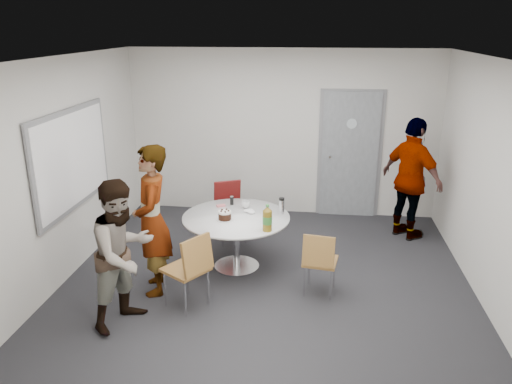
# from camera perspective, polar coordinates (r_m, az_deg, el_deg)

# --- Properties ---
(floor) EXTENTS (5.00, 5.00, 0.00)m
(floor) POSITION_cam_1_polar(r_m,az_deg,el_deg) (6.31, 1.19, -10.23)
(floor) COLOR black
(floor) RESTS_ON ground
(ceiling) EXTENTS (5.00, 5.00, 0.00)m
(ceiling) POSITION_cam_1_polar(r_m,az_deg,el_deg) (5.53, 1.39, 15.04)
(ceiling) COLOR silver
(ceiling) RESTS_ON wall_back
(wall_back) EXTENTS (5.00, 0.00, 5.00)m
(wall_back) POSITION_cam_1_polar(r_m,az_deg,el_deg) (8.19, 3.04, 6.69)
(wall_back) COLOR silver
(wall_back) RESTS_ON floor
(wall_left) EXTENTS (0.00, 5.00, 5.00)m
(wall_left) POSITION_cam_1_polar(r_m,az_deg,el_deg) (6.51, -21.21, 2.24)
(wall_left) COLOR silver
(wall_left) RESTS_ON floor
(wall_right) EXTENTS (0.00, 5.00, 5.00)m
(wall_right) POSITION_cam_1_polar(r_m,az_deg,el_deg) (6.08, 25.44, 0.57)
(wall_right) COLOR silver
(wall_right) RESTS_ON floor
(wall_front) EXTENTS (5.00, 0.00, 5.00)m
(wall_front) POSITION_cam_1_polar(r_m,az_deg,el_deg) (3.49, -2.89, -10.57)
(wall_front) COLOR silver
(wall_front) RESTS_ON floor
(door) EXTENTS (1.02, 0.17, 2.12)m
(door) POSITION_cam_1_polar(r_m,az_deg,el_deg) (8.25, 10.65, 4.17)
(door) COLOR slate
(door) RESTS_ON wall_back
(whiteboard) EXTENTS (0.04, 1.90, 1.25)m
(whiteboard) POSITION_cam_1_polar(r_m,az_deg,el_deg) (6.63, -20.23, 3.55)
(whiteboard) COLOR slate
(whiteboard) RESTS_ON wall_left
(table) EXTENTS (1.37, 1.37, 1.05)m
(table) POSITION_cam_1_polar(r_m,az_deg,el_deg) (6.39, -2.03, -3.64)
(table) COLOR white
(table) RESTS_ON floor
(chair_near_left) EXTENTS (0.61, 0.60, 0.89)m
(chair_near_left) POSITION_cam_1_polar(r_m,az_deg,el_deg) (5.58, -7.46, -8.21)
(chair_near_left) COLOR brown
(chair_near_left) RESTS_ON floor
(chair_near_right) EXTENTS (0.44, 0.47, 0.80)m
(chair_near_right) POSITION_cam_1_polar(r_m,az_deg,el_deg) (5.85, 7.26, -7.52)
(chair_near_right) COLOR brown
(chair_near_right) RESTS_ON floor
(chair_far) EXTENTS (0.55, 0.58, 0.87)m
(chair_far) POSITION_cam_1_polar(r_m,az_deg,el_deg) (7.32, -3.07, -1.48)
(chair_far) COLOR maroon
(chair_far) RESTS_ON floor
(person_main) EXTENTS (0.60, 0.75, 1.79)m
(person_main) POSITION_cam_1_polar(r_m,az_deg,el_deg) (5.89, -11.78, -3.23)
(person_main) COLOR #A5C6EA
(person_main) RESTS_ON floor
(person_left) EXTENTS (0.90, 0.97, 1.60)m
(person_left) POSITION_cam_1_polar(r_m,az_deg,el_deg) (5.36, -14.92, -6.83)
(person_left) COLOR white
(person_left) RESTS_ON floor
(person_right) EXTENTS (1.01, 1.10, 1.81)m
(person_right) POSITION_cam_1_polar(r_m,az_deg,el_deg) (7.59, 17.35, 1.38)
(person_right) COLOR black
(person_right) RESTS_ON floor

